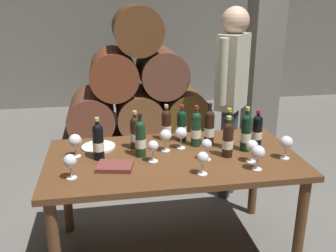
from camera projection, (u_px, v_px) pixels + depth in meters
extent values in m
plane|color=#66635E|center=(172.00, 250.00, 2.80)|extent=(14.00, 14.00, 0.00)
cube|color=slate|center=(128.00, 21.00, 6.25)|extent=(10.00, 0.24, 2.80)
cylinder|color=brown|center=(92.00, 114.00, 5.02)|extent=(0.60, 0.90, 0.60)
cylinder|color=brown|center=(139.00, 111.00, 5.12)|extent=(0.60, 0.90, 0.60)
cylinder|color=brown|center=(184.00, 109.00, 5.22)|extent=(0.60, 0.90, 0.60)
cylinder|color=brown|center=(113.00, 73.00, 4.89)|extent=(0.60, 0.90, 0.60)
cylinder|color=brown|center=(161.00, 71.00, 4.99)|extent=(0.60, 0.90, 0.60)
cylinder|color=brown|center=(136.00, 29.00, 4.76)|extent=(0.60, 0.90, 0.60)
cube|color=slate|center=(264.00, 44.00, 4.07)|extent=(0.32, 0.32, 2.60)
cube|color=brown|center=(173.00, 159.00, 2.55)|extent=(1.70, 0.90, 0.04)
cylinder|color=brown|center=(300.00, 229.00, 2.44)|extent=(0.07, 0.07, 0.72)
cylinder|color=brown|center=(66.00, 190.00, 2.92)|extent=(0.07, 0.07, 0.72)
cylinder|color=brown|center=(254.00, 175.00, 3.16)|extent=(0.07, 0.07, 0.72)
cylinder|color=black|center=(182.00, 128.00, 2.80)|extent=(0.07, 0.07, 0.19)
sphere|color=black|center=(182.00, 115.00, 2.76)|extent=(0.07, 0.07, 0.07)
cylinder|color=black|center=(182.00, 112.00, 2.75)|extent=(0.03, 0.03, 0.06)
cylinder|color=#B21E23|center=(182.00, 107.00, 2.74)|extent=(0.03, 0.03, 0.02)
cylinder|color=silver|center=(182.00, 130.00, 2.80)|extent=(0.07, 0.07, 0.06)
cylinder|color=#19381E|center=(140.00, 142.00, 2.52)|extent=(0.07, 0.07, 0.21)
sphere|color=#19381E|center=(140.00, 126.00, 2.48)|extent=(0.07, 0.07, 0.07)
cylinder|color=#19381E|center=(140.00, 122.00, 2.48)|extent=(0.03, 0.03, 0.07)
cylinder|color=black|center=(140.00, 116.00, 2.46)|extent=(0.03, 0.03, 0.02)
cylinder|color=silver|center=(141.00, 143.00, 2.52)|extent=(0.07, 0.07, 0.06)
cylinder|color=black|center=(135.00, 136.00, 2.65)|extent=(0.07, 0.07, 0.20)
sphere|color=black|center=(135.00, 122.00, 2.61)|extent=(0.07, 0.07, 0.07)
cylinder|color=black|center=(135.00, 118.00, 2.60)|extent=(0.03, 0.03, 0.06)
cylinder|color=tan|center=(135.00, 112.00, 2.59)|extent=(0.03, 0.03, 0.02)
cylinder|color=silver|center=(135.00, 137.00, 2.65)|extent=(0.07, 0.07, 0.06)
cylinder|color=black|center=(228.00, 134.00, 2.65)|extent=(0.07, 0.07, 0.21)
sphere|color=black|center=(229.00, 120.00, 2.62)|extent=(0.07, 0.07, 0.07)
cylinder|color=black|center=(229.00, 116.00, 2.61)|extent=(0.03, 0.03, 0.07)
cylinder|color=gold|center=(229.00, 110.00, 2.59)|extent=(0.03, 0.03, 0.02)
cylinder|color=silver|center=(228.00, 136.00, 2.66)|extent=(0.07, 0.07, 0.06)
cylinder|color=black|center=(257.00, 134.00, 2.70)|extent=(0.07, 0.07, 0.19)
sphere|color=black|center=(258.00, 120.00, 2.66)|extent=(0.07, 0.07, 0.07)
cylinder|color=black|center=(258.00, 117.00, 2.65)|extent=(0.03, 0.03, 0.06)
cylinder|color=#B21E23|center=(259.00, 112.00, 2.64)|extent=(0.03, 0.03, 0.02)
cylinder|color=silver|center=(257.00, 135.00, 2.70)|extent=(0.07, 0.07, 0.06)
cylinder|color=black|center=(209.00, 130.00, 2.72)|extent=(0.07, 0.07, 0.22)
sphere|color=black|center=(210.00, 115.00, 2.68)|extent=(0.07, 0.07, 0.07)
cylinder|color=black|center=(210.00, 111.00, 2.67)|extent=(0.03, 0.03, 0.07)
cylinder|color=black|center=(210.00, 105.00, 2.65)|extent=(0.03, 0.03, 0.02)
cylinder|color=silver|center=(209.00, 132.00, 2.72)|extent=(0.07, 0.07, 0.07)
cylinder|color=#19381E|center=(196.00, 132.00, 2.70)|extent=(0.07, 0.07, 0.21)
sphere|color=#19381E|center=(196.00, 117.00, 2.66)|extent=(0.07, 0.07, 0.07)
cylinder|color=#19381E|center=(197.00, 113.00, 2.65)|extent=(0.03, 0.03, 0.07)
cylinder|color=#B21E23|center=(197.00, 107.00, 2.64)|extent=(0.03, 0.03, 0.02)
cylinder|color=silver|center=(196.00, 133.00, 2.70)|extent=(0.07, 0.07, 0.06)
cylinder|color=black|center=(98.00, 145.00, 2.48)|extent=(0.07, 0.07, 0.20)
sphere|color=black|center=(97.00, 129.00, 2.44)|extent=(0.07, 0.07, 0.07)
cylinder|color=black|center=(97.00, 126.00, 2.43)|extent=(0.03, 0.03, 0.06)
cylinder|color=tan|center=(97.00, 119.00, 2.42)|extent=(0.03, 0.03, 0.02)
cylinder|color=silver|center=(99.00, 146.00, 2.48)|extent=(0.07, 0.07, 0.06)
cylinder|color=black|center=(228.00, 143.00, 2.52)|extent=(0.07, 0.07, 0.20)
sphere|color=black|center=(229.00, 128.00, 2.48)|extent=(0.07, 0.07, 0.07)
cylinder|color=black|center=(229.00, 124.00, 2.47)|extent=(0.03, 0.03, 0.06)
cylinder|color=tan|center=(229.00, 118.00, 2.46)|extent=(0.03, 0.03, 0.02)
cylinder|color=silver|center=(228.00, 144.00, 2.52)|extent=(0.07, 0.07, 0.06)
cylinder|color=black|center=(246.00, 135.00, 2.61)|extent=(0.07, 0.07, 0.22)
sphere|color=black|center=(247.00, 119.00, 2.57)|extent=(0.07, 0.07, 0.07)
cylinder|color=black|center=(247.00, 115.00, 2.56)|extent=(0.03, 0.03, 0.07)
cylinder|color=tan|center=(248.00, 109.00, 2.55)|extent=(0.03, 0.03, 0.03)
cylinder|color=silver|center=(246.00, 137.00, 2.61)|extent=(0.07, 0.07, 0.07)
cylinder|color=black|center=(166.00, 128.00, 2.81)|extent=(0.07, 0.07, 0.19)
sphere|color=black|center=(166.00, 115.00, 2.78)|extent=(0.07, 0.07, 0.07)
cylinder|color=black|center=(166.00, 112.00, 2.77)|extent=(0.03, 0.03, 0.06)
cylinder|color=tan|center=(166.00, 106.00, 2.75)|extent=(0.03, 0.03, 0.02)
cylinder|color=silver|center=(166.00, 129.00, 2.81)|extent=(0.07, 0.07, 0.06)
cylinder|color=white|center=(76.00, 156.00, 2.54)|extent=(0.06, 0.06, 0.00)
cylinder|color=white|center=(76.00, 151.00, 2.53)|extent=(0.01, 0.01, 0.07)
sphere|color=white|center=(75.00, 140.00, 2.51)|extent=(0.09, 0.09, 0.09)
cylinder|color=white|center=(202.00, 174.00, 2.29)|extent=(0.06, 0.06, 0.00)
cylinder|color=white|center=(202.00, 168.00, 2.28)|extent=(0.01, 0.01, 0.07)
sphere|color=white|center=(203.00, 158.00, 2.26)|extent=(0.07, 0.07, 0.07)
cylinder|color=white|center=(206.00, 159.00, 2.50)|extent=(0.06, 0.06, 0.00)
cylinder|color=white|center=(206.00, 154.00, 2.48)|extent=(0.01, 0.01, 0.07)
sphere|color=white|center=(207.00, 144.00, 2.46)|extent=(0.07, 0.07, 0.07)
cylinder|color=white|center=(153.00, 161.00, 2.47)|extent=(0.06, 0.06, 0.00)
cylinder|color=white|center=(153.00, 156.00, 2.45)|extent=(0.01, 0.01, 0.07)
sphere|color=white|center=(153.00, 146.00, 2.43)|extent=(0.07, 0.07, 0.07)
cylinder|color=white|center=(72.00, 178.00, 2.24)|extent=(0.06, 0.06, 0.00)
cylinder|color=white|center=(71.00, 172.00, 2.23)|extent=(0.01, 0.01, 0.07)
sphere|color=white|center=(70.00, 161.00, 2.20)|extent=(0.08, 0.08, 0.08)
cylinder|color=white|center=(257.00, 169.00, 2.35)|extent=(0.06, 0.06, 0.00)
cylinder|color=white|center=(257.00, 163.00, 2.34)|extent=(0.01, 0.01, 0.07)
sphere|color=white|center=(258.00, 152.00, 2.32)|extent=(0.09, 0.09, 0.09)
cylinder|color=white|center=(285.00, 158.00, 2.52)|extent=(0.06, 0.06, 0.00)
cylinder|color=white|center=(285.00, 153.00, 2.50)|extent=(0.01, 0.01, 0.07)
sphere|color=white|center=(286.00, 142.00, 2.48)|extent=(0.09, 0.09, 0.09)
cylinder|color=white|center=(166.00, 151.00, 2.64)|extent=(0.06, 0.06, 0.00)
cylinder|color=white|center=(166.00, 145.00, 2.62)|extent=(0.01, 0.01, 0.07)
sphere|color=white|center=(166.00, 135.00, 2.60)|extent=(0.08, 0.08, 0.08)
cylinder|color=white|center=(181.00, 148.00, 2.68)|extent=(0.06, 0.06, 0.00)
cylinder|color=white|center=(181.00, 143.00, 2.67)|extent=(0.01, 0.01, 0.07)
sphere|color=white|center=(181.00, 133.00, 2.65)|extent=(0.08, 0.08, 0.08)
cylinder|color=white|center=(251.00, 161.00, 2.46)|extent=(0.06, 0.06, 0.00)
cylinder|color=white|center=(251.00, 156.00, 2.45)|extent=(0.01, 0.01, 0.07)
sphere|color=white|center=(252.00, 146.00, 2.43)|extent=(0.08, 0.08, 0.08)
cube|color=brown|center=(115.00, 166.00, 2.37)|extent=(0.25, 0.20, 0.03)
cylinder|color=white|center=(99.00, 147.00, 2.69)|extent=(0.24, 0.24, 0.01)
cylinder|color=#383842|center=(230.00, 150.00, 3.50)|extent=(0.11, 0.11, 0.85)
cylinder|color=#383842|center=(226.00, 154.00, 3.41)|extent=(0.11, 0.11, 0.85)
cube|color=#B2B29E|center=(233.00, 72.00, 3.21)|extent=(0.35, 0.36, 0.64)
cylinder|color=#B2B29E|center=(242.00, 65.00, 3.37)|extent=(0.08, 0.08, 0.54)
cylinder|color=#B2B29E|center=(223.00, 72.00, 3.03)|extent=(0.08, 0.08, 0.54)
sphere|color=tan|center=(236.00, 21.00, 3.07)|extent=(0.23, 0.23, 0.23)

